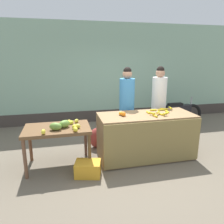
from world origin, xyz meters
TOP-DOWN VIEW (x-y plane):
  - ground_plane at (0.00, 0.00)m, footprint 24.00×24.00m
  - market_wall_back at (0.00, 2.83)m, footprint 9.66×0.23m
  - fruit_stall_counter at (0.33, -0.01)m, footprint 1.92×0.83m
  - side_table_wooden at (-1.43, 0.00)m, footprint 1.20×0.76m
  - banana_bunch_pile at (0.62, 0.03)m, footprint 0.64×0.61m
  - orange_pile at (-0.17, 0.00)m, footprint 0.13×0.16m
  - mango_papaya_pile at (-1.31, -0.10)m, footprint 0.69×0.65m
  - vendor_woman_blue_shirt at (0.11, 0.65)m, footprint 0.34×0.34m
  - vendor_woman_white_shirt at (0.92, 0.70)m, footprint 0.34×0.34m
  - parked_motorcycle at (2.03, 1.70)m, footprint 1.60×0.18m
  - produce_crate at (-0.94, -0.48)m, footprint 0.51×0.42m
  - produce_sack at (-0.58, 0.67)m, footprint 0.40×0.35m

SIDE VIEW (x-z plane):
  - ground_plane at x=0.00m, z-range 0.00..0.00m
  - produce_crate at x=-0.94m, z-range 0.00..0.26m
  - produce_sack at x=-0.58m, z-range 0.00..0.47m
  - parked_motorcycle at x=2.03m, z-range -0.04..0.84m
  - fruit_stall_counter at x=0.33m, z-range 0.00..0.92m
  - side_table_wooden at x=-1.43m, z-range 0.30..1.07m
  - mango_papaya_pile at x=-1.31m, z-range 0.77..0.91m
  - vendor_woman_blue_shirt at x=0.11m, z-range 0.01..1.83m
  - vendor_woman_white_shirt at x=0.92m, z-range 0.01..1.84m
  - banana_bunch_pile at x=0.62m, z-range 0.91..0.98m
  - orange_pile at x=-0.17m, z-range 0.91..1.00m
  - market_wall_back at x=0.00m, z-range -0.03..3.02m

